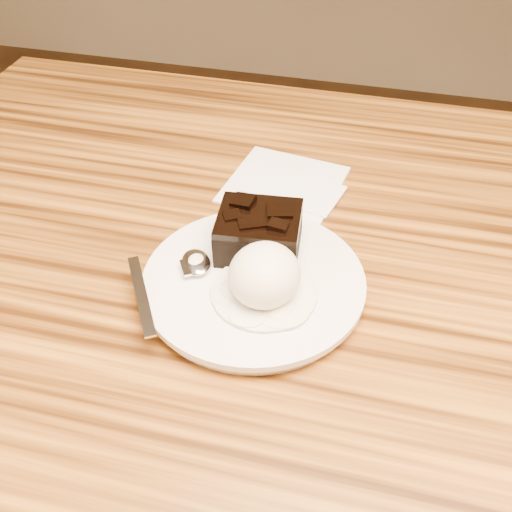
% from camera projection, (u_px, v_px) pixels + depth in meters
% --- Properties ---
extents(dining_table, '(1.20, 0.80, 0.75)m').
position_uv_depth(dining_table, '(307.00, 446.00, 0.91)').
color(dining_table, black).
rests_on(dining_table, floor).
extents(plate, '(0.23, 0.23, 0.02)m').
position_uv_depth(plate, '(254.00, 285.00, 0.62)').
color(plate, silver).
rests_on(plate, dining_table).
extents(brownie, '(0.09, 0.08, 0.04)m').
position_uv_depth(brownie, '(259.00, 235.00, 0.63)').
color(brownie, black).
rests_on(brownie, plate).
extents(ice_cream_scoop, '(0.07, 0.07, 0.06)m').
position_uv_depth(ice_cream_scoop, '(264.00, 275.00, 0.58)').
color(ice_cream_scoop, white).
rests_on(ice_cream_scoop, plate).
extents(melt_puddle, '(0.11, 0.11, 0.00)m').
position_uv_depth(melt_puddle, '(264.00, 293.00, 0.59)').
color(melt_puddle, white).
rests_on(melt_puddle, plate).
extents(spoon, '(0.11, 0.16, 0.01)m').
position_uv_depth(spoon, '(196.00, 263.00, 0.62)').
color(spoon, silver).
rests_on(spoon, plate).
extents(napkin, '(0.15, 0.15, 0.01)m').
position_uv_depth(napkin, '(284.00, 183.00, 0.76)').
color(napkin, white).
rests_on(napkin, dining_table).
extents(crumb_a, '(0.01, 0.01, 0.00)m').
position_uv_depth(crumb_a, '(299.00, 321.00, 0.57)').
color(crumb_a, black).
rests_on(crumb_a, plate).
extents(crumb_b, '(0.01, 0.01, 0.00)m').
position_uv_depth(crumb_b, '(261.00, 296.00, 0.59)').
color(crumb_b, black).
rests_on(crumb_b, plate).
extents(crumb_c, '(0.00, 0.01, 0.00)m').
position_uv_depth(crumb_c, '(298.00, 288.00, 0.60)').
color(crumb_c, black).
rests_on(crumb_c, plate).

